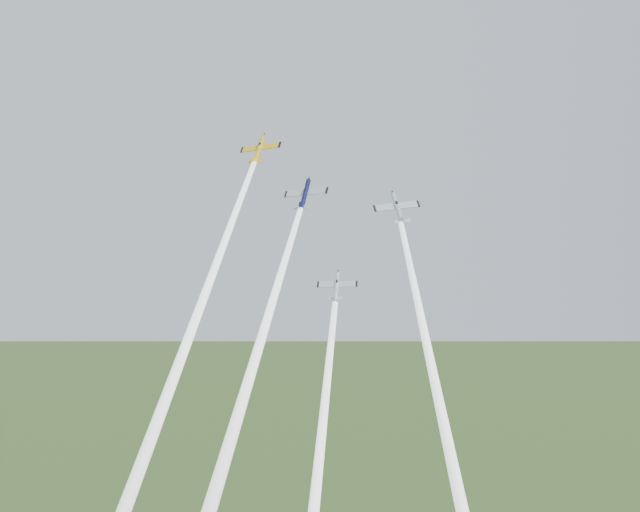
% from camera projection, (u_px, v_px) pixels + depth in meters
% --- Properties ---
extents(plane_yellow, '(9.51, 8.73, 7.85)m').
position_uv_depth(plane_yellow, '(259.00, 149.00, 145.38)').
color(plane_yellow, yellow).
extents(smoke_trail_yellow, '(19.82, 39.75, 60.05)m').
position_uv_depth(smoke_trail_yellow, '(190.00, 334.00, 124.54)').
color(smoke_trail_yellow, white).
extents(plane_navy, '(9.63, 8.69, 7.90)m').
position_uv_depth(plane_navy, '(305.00, 194.00, 141.17)').
color(plane_navy, '#0E133E').
extents(smoke_trail_navy, '(15.49, 32.35, 47.87)m').
position_uv_depth(smoke_trail_navy, '(258.00, 351.00, 124.10)').
color(smoke_trail_navy, white).
extents(plane_silver_right, '(9.86, 7.08, 8.41)m').
position_uv_depth(plane_silver_right, '(398.00, 208.00, 138.39)').
color(plane_silver_right, silver).
extents(smoke_trail_silver_right, '(10.18, 42.22, 59.80)m').
position_uv_depth(smoke_trail_silver_right, '(442.00, 416.00, 116.05)').
color(smoke_trail_silver_right, white).
extents(plane_silver_low, '(7.19, 5.67, 6.06)m').
position_uv_depth(plane_silver_low, '(337.00, 286.00, 128.24)').
color(plane_silver_low, silver).
extents(smoke_trail_silver_low, '(8.95, 38.75, 54.63)m').
position_uv_depth(smoke_trail_silver_low, '(314.00, 507.00, 107.63)').
color(smoke_trail_silver_low, white).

